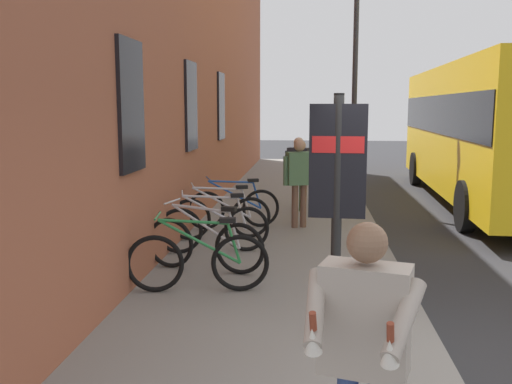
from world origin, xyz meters
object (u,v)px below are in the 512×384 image
at_px(bicycle_mid_rack, 221,217).
at_px(transit_info_sign, 337,177).
at_px(bicycle_nearest_sign, 234,208).
at_px(bicycle_beside_lamp, 214,228).
at_px(city_bus, 488,126).
at_px(street_lamp, 355,67).
at_px(pedestrian_crossing_street, 298,166).
at_px(bicycle_by_door, 198,261).
at_px(tourist_with_hotdogs, 364,338).
at_px(pedestrian_near_bus, 299,174).
at_px(bicycle_leaning_wall, 205,244).

xyz_separation_m(bicycle_mid_rack, transit_info_sign, (-4.05, -1.79, 1.21)).
bearing_deg(bicycle_nearest_sign, bicycle_beside_lamp, 177.71).
bearing_deg(city_bus, bicycle_mid_rack, 129.82).
height_order(bicycle_beside_lamp, street_lamp, street_lamp).
relative_size(bicycle_beside_lamp, pedestrian_crossing_street, 1.08).
height_order(bicycle_by_door, bicycle_mid_rack, same).
distance_m(city_bus, tourist_with_hotdogs, 12.14).
distance_m(transit_info_sign, pedestrian_near_bus, 5.19).
xyz_separation_m(bicycle_beside_lamp, bicycle_nearest_sign, (1.82, -0.07, 0.00)).
distance_m(bicycle_by_door, city_bus, 9.67).
height_order(bicycle_leaning_wall, bicycle_mid_rack, same).
relative_size(bicycle_leaning_wall, pedestrian_crossing_street, 1.08).
relative_size(bicycle_leaning_wall, tourist_with_hotdogs, 1.04).
bearing_deg(bicycle_nearest_sign, tourist_with_hotdogs, -167.05).
bearing_deg(bicycle_by_door, bicycle_nearest_sign, 0.88).
height_order(city_bus, pedestrian_crossing_street, city_bus).
height_order(bicycle_nearest_sign, pedestrian_near_bus, pedestrian_near_bus).
relative_size(bicycle_by_door, bicycle_beside_lamp, 1.02).
bearing_deg(city_bus, tourist_with_hotdogs, 160.71).
distance_m(bicycle_mid_rack, bicycle_nearest_sign, 0.90).
relative_size(pedestrian_crossing_street, street_lamp, 0.30).
bearing_deg(street_lamp, pedestrian_crossing_street, 135.49).
xyz_separation_m(transit_info_sign, tourist_with_hotdogs, (-2.53, -0.04, -0.57)).
bearing_deg(pedestrian_near_bus, pedestrian_crossing_street, 1.84).
bearing_deg(bicycle_beside_lamp, city_bus, -45.05).
bearing_deg(pedestrian_crossing_street, bicycle_mid_rack, 155.71).
distance_m(bicycle_by_door, bicycle_mid_rack, 2.85).
height_order(bicycle_nearest_sign, street_lamp, street_lamp).
bearing_deg(transit_info_sign, bicycle_nearest_sign, 18.76).
bearing_deg(bicycle_nearest_sign, pedestrian_near_bus, -80.97).
bearing_deg(bicycle_by_door, city_bus, -36.31).
distance_m(transit_info_sign, street_lamp, 8.32).
height_order(bicycle_mid_rack, pedestrian_near_bus, pedestrian_near_bus).
bearing_deg(tourist_with_hotdogs, pedestrian_crossing_street, 3.41).
bearing_deg(pedestrian_near_bus, bicycle_beside_lamp, 147.41).
relative_size(bicycle_mid_rack, street_lamp, 0.32).
bearing_deg(street_lamp, city_bus, -76.88).
xyz_separation_m(pedestrian_crossing_street, tourist_with_hotdogs, (-9.38, -0.56, 0.04)).
xyz_separation_m(bicycle_beside_lamp, bicycle_mid_rack, (0.92, 0.03, 0.00)).
xyz_separation_m(transit_info_sign, city_bus, (8.91, -4.04, 0.20)).
xyz_separation_m(bicycle_leaning_wall, pedestrian_near_bus, (3.04, -1.25, 0.63)).
bearing_deg(bicycle_by_door, bicycle_mid_rack, 3.32).
distance_m(bicycle_beside_lamp, pedestrian_near_bus, 2.47).
distance_m(pedestrian_crossing_street, pedestrian_near_bus, 1.72).
distance_m(bicycle_leaning_wall, bicycle_nearest_sign, 2.85).
relative_size(bicycle_nearest_sign, city_bus, 0.16).
bearing_deg(street_lamp, bicycle_by_door, 161.20).
xyz_separation_m(bicycle_beside_lamp, transit_info_sign, (-3.12, -1.75, 1.21)).
xyz_separation_m(bicycle_nearest_sign, pedestrian_near_bus, (0.19, -1.22, 0.63)).
bearing_deg(pedestrian_crossing_street, bicycle_nearest_sign, 148.72).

